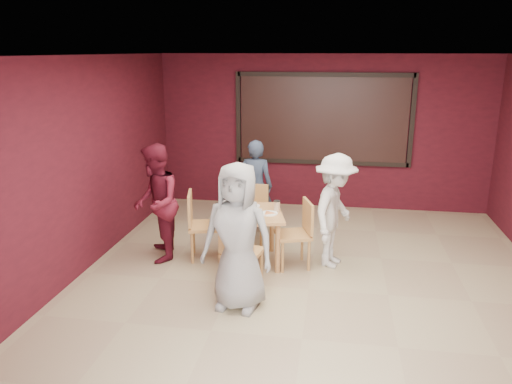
% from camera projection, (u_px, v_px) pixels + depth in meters
% --- Properties ---
extents(floor, '(7.00, 7.00, 0.00)m').
position_uv_depth(floor, '(309.00, 289.00, 6.18)').
color(floor, tan).
rests_on(floor, ground).
extents(window_blinds, '(3.00, 0.02, 1.50)m').
position_uv_depth(window_blinds, '(323.00, 119.00, 9.00)').
color(window_blinds, black).
extents(dining_table, '(1.11, 1.11, 0.88)m').
position_uv_depth(dining_table, '(248.00, 219.00, 6.80)').
color(dining_table, tan).
rests_on(dining_table, floor).
extents(chair_front, '(0.52, 0.52, 0.92)m').
position_uv_depth(chair_front, '(240.00, 250.00, 6.05)').
color(chair_front, tan).
rests_on(chair_front, floor).
extents(chair_back, '(0.44, 0.44, 0.88)m').
position_uv_depth(chair_back, '(253.00, 210.00, 7.63)').
color(chair_back, tan).
rests_on(chair_back, floor).
extents(chair_left, '(0.56, 0.56, 0.97)m').
position_uv_depth(chair_left, '(200.00, 222.00, 6.97)').
color(chair_left, tan).
rests_on(chair_left, floor).
extents(chair_right, '(0.57, 0.57, 0.92)m').
position_uv_depth(chair_right, '(299.00, 230.00, 6.72)').
color(chair_right, tan).
rests_on(chair_right, floor).
extents(diner_front, '(0.91, 0.66, 1.70)m').
position_uv_depth(diner_front, '(238.00, 237.00, 5.55)').
color(diner_front, gray).
rests_on(diner_front, floor).
extents(diner_back, '(0.56, 0.38, 1.51)m').
position_uv_depth(diner_back, '(255.00, 186.00, 7.98)').
color(diner_back, '#2D3A51').
rests_on(diner_back, floor).
extents(diner_left, '(0.84, 0.95, 1.65)m').
position_uv_depth(diner_left, '(156.00, 203.00, 6.88)').
color(diner_left, maroon).
rests_on(diner_left, floor).
extents(diner_right, '(0.85, 1.13, 1.56)m').
position_uv_depth(diner_right, '(335.00, 211.00, 6.69)').
color(diner_right, silver).
rests_on(diner_right, floor).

